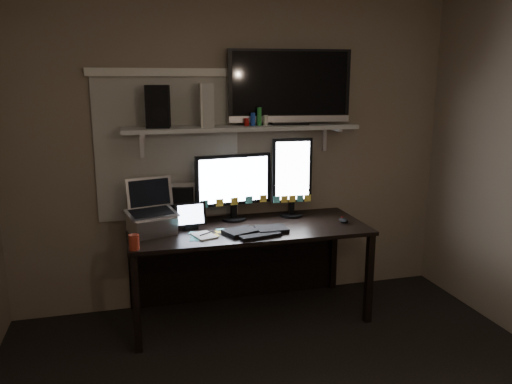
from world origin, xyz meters
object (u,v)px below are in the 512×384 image
object	(u,v)px
cup	(134,242)
desk	(245,244)
mouse	(344,220)
tablet	(191,216)
tv	(289,87)
monitor_portrait	(292,177)
keyboard	(256,231)
monitor_landscape	(233,187)
laptop	(151,208)
game_console	(205,105)
speaker	(158,106)

from	to	relation	value
cup	desk	bearing A→B (deg)	27.20
mouse	tablet	world-z (taller)	tablet
desk	tv	bearing A→B (deg)	14.31
monitor_portrait	cup	world-z (taller)	monitor_portrait
cup	tv	distance (m)	1.67
keyboard	monitor_landscape	bearing A→B (deg)	90.78
laptop	monitor_landscape	bearing A→B (deg)	2.27
desk	keyboard	world-z (taller)	keyboard
keyboard	game_console	bearing A→B (deg)	116.51
keyboard	cup	world-z (taller)	cup
tablet	laptop	world-z (taller)	laptop
cup	speaker	world-z (taller)	speaker
monitor_portrait	speaker	xyz separation A→B (m)	(-1.04, 0.00, 0.58)
tablet	game_console	bearing A→B (deg)	39.16
tablet	keyboard	bearing A→B (deg)	-31.83
keyboard	cup	size ratio (longest dim) A/B	4.66
tv	cup	bearing A→B (deg)	-150.33
cup	monitor_portrait	bearing A→B (deg)	22.51
mouse	tv	distance (m)	1.12
monitor_landscape	laptop	xyz separation A→B (m)	(-0.65, -0.21, -0.08)
monitor_landscape	tv	bearing A→B (deg)	-7.43
monitor_landscape	game_console	xyz separation A→B (m)	(-0.21, -0.00, 0.64)
monitor_landscape	laptop	world-z (taller)	monitor_landscape
desk	monitor_landscape	xyz separation A→B (m)	(-0.06, 0.10, 0.45)
tablet	laptop	bearing A→B (deg)	-174.63
monitor_portrait	tv	distance (m)	0.71
keyboard	desk	bearing A→B (deg)	82.45
keyboard	tablet	size ratio (longest dim) A/B	2.04
monitor_landscape	tv	distance (m)	0.89
desk	game_console	distance (m)	1.12
tablet	laptop	size ratio (longest dim) A/B	0.59
laptop	desk	bearing A→B (deg)	-6.76
laptop	tv	xyz separation A→B (m)	(1.11, 0.21, 0.84)
keyboard	tablet	distance (m)	0.51
monitor_landscape	mouse	bearing A→B (deg)	-27.77
cup	tablet	bearing A→B (deg)	41.82
tablet	tv	xyz separation A→B (m)	(0.82, 0.16, 0.94)
keyboard	laptop	bearing A→B (deg)	155.73
tablet	monitor_landscape	bearing A→B (deg)	17.64
laptop	game_console	size ratio (longest dim) A/B	1.22
mouse	cup	xyz separation A→B (m)	(-1.60, -0.24, 0.03)
desk	tablet	distance (m)	0.51
desk	tv	distance (m)	1.28
game_console	monitor_landscape	bearing A→B (deg)	7.24
keyboard	tv	world-z (taller)	tv
mouse	laptop	xyz separation A→B (m)	(-1.47, 0.09, 0.18)
speaker	mouse	bearing A→B (deg)	-3.59
speaker	game_console	bearing A→B (deg)	8.89
monitor_portrait	cup	bearing A→B (deg)	-154.09
monitor_landscape	cup	bearing A→B (deg)	-153.21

